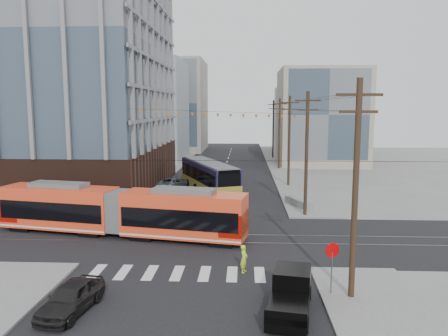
% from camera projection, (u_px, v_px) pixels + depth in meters
% --- Properties ---
extents(ground, '(160.00, 160.00, 0.00)m').
position_uv_depth(ground, '(197.00, 256.00, 28.39)').
color(ground, slate).
extents(office_building, '(30.00, 25.00, 28.60)m').
position_uv_depth(office_building, '(27.00, 66.00, 50.20)').
color(office_building, '#381E16').
rests_on(office_building, ground).
extents(bg_bldg_nw_near, '(18.00, 16.00, 18.00)m').
position_uv_depth(bg_bldg_nw_near, '(134.00, 111.00, 79.39)').
color(bg_bldg_nw_near, '#8C99A5').
rests_on(bg_bldg_nw_near, ground).
extents(bg_bldg_ne_near, '(14.00, 14.00, 16.00)m').
position_uv_depth(bg_bldg_ne_near, '(321.00, 117.00, 74.04)').
color(bg_bldg_ne_near, gray).
rests_on(bg_bldg_ne_near, ground).
extents(bg_bldg_nw_far, '(16.00, 18.00, 20.00)m').
position_uv_depth(bg_bldg_nw_far, '(169.00, 106.00, 98.91)').
color(bg_bldg_nw_far, gray).
rests_on(bg_bldg_nw_far, ground).
extents(bg_bldg_ne_far, '(16.00, 16.00, 14.00)m').
position_uv_depth(bg_bldg_ne_far, '(314.00, 120.00, 93.87)').
color(bg_bldg_ne_far, '#8C99A5').
rests_on(bg_bldg_ne_far, ground).
extents(utility_pole_near, '(0.30, 0.30, 11.00)m').
position_uv_depth(utility_pole_near, '(355.00, 192.00, 21.30)').
color(utility_pole_near, black).
rests_on(utility_pole_near, ground).
extents(utility_pole_far, '(0.30, 0.30, 11.00)m').
position_uv_depth(utility_pole_far, '(273.00, 129.00, 82.65)').
color(utility_pole_far, black).
rests_on(utility_pole_far, ground).
extents(streetcar, '(19.38, 6.38, 3.70)m').
position_uv_depth(streetcar, '(120.00, 211.00, 32.78)').
color(streetcar, '#EE431F').
rests_on(streetcar, ground).
extents(city_bus, '(7.64, 12.98, 3.66)m').
position_uv_depth(city_bus, '(209.00, 177.00, 49.15)').
color(city_bus, '#1A1838').
rests_on(city_bus, ground).
extents(pickup_truck, '(2.64, 5.20, 1.69)m').
position_uv_depth(pickup_truck, '(290.00, 296.00, 20.40)').
color(pickup_truck, black).
rests_on(pickup_truck, ground).
extents(black_sedan, '(2.35, 4.47, 1.45)m').
position_uv_depth(black_sedan, '(71.00, 297.00, 20.53)').
color(black_sedan, black).
rests_on(black_sedan, ground).
extents(parked_car_silver, '(2.93, 4.97, 1.55)m').
position_uv_depth(parked_car_silver, '(158.00, 202.00, 40.92)').
color(parked_car_silver, '#B1B2B4').
rests_on(parked_car_silver, ground).
extents(parked_car_white, '(2.83, 5.12, 1.40)m').
position_uv_depth(parked_car_white, '(161.00, 191.00, 46.88)').
color(parked_car_white, silver).
rests_on(parked_car_white, ground).
extents(parked_car_grey, '(4.37, 5.84, 1.47)m').
position_uv_depth(parked_car_grey, '(174.00, 183.00, 51.71)').
color(parked_car_grey, '#4F575C').
rests_on(parked_car_grey, ground).
extents(pedestrian, '(0.56, 0.69, 1.64)m').
position_uv_depth(pedestrian, '(244.00, 259.00, 25.52)').
color(pedestrian, '#C2EF2E').
rests_on(pedestrian, ground).
extents(stop_sign, '(1.02, 1.02, 2.64)m').
position_uv_depth(stop_sign, '(332.00, 271.00, 22.24)').
color(stop_sign, '#B90003').
rests_on(stop_sign, ground).
extents(jersey_barrier, '(2.54, 4.21, 0.84)m').
position_uv_depth(jersey_barrier, '(298.00, 204.00, 42.04)').
color(jersey_barrier, gray).
rests_on(jersey_barrier, ground).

